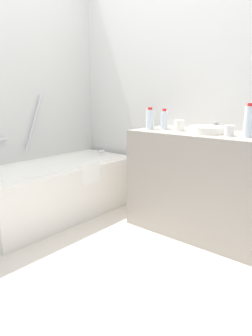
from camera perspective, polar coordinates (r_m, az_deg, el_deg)
ground_plane at (r=2.27m, az=-10.26°, el=-17.59°), size 3.76×3.76×0.00m
wall_right_mirror at (r=3.05m, az=10.57°, el=15.60°), size 0.10×2.85×2.57m
bathtub at (r=3.08m, az=-12.96°, el=-3.55°), size 1.59×0.75×1.17m
vanity_counter at (r=2.63m, az=14.58°, el=-2.93°), size 0.59×1.23×0.88m
sink_basin at (r=2.50m, az=15.23°, el=7.06°), size 0.28×0.28×0.06m
sink_faucet at (r=2.66m, az=16.86°, el=7.45°), size 0.10×0.15×0.08m
water_bottle_0 at (r=2.72m, az=7.30°, el=9.12°), size 0.06×0.06×0.18m
water_bottle_1 at (r=2.72m, az=4.59°, el=9.30°), size 0.07×0.07×0.19m
water_bottle_2 at (r=2.35m, az=22.33°, el=8.26°), size 0.06×0.06×0.24m
drinking_glass_0 at (r=2.38m, az=19.09°, el=6.76°), size 0.07×0.07×0.08m
drinking_glass_1 at (r=2.63m, az=10.12°, el=8.01°), size 0.08×0.08×0.09m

